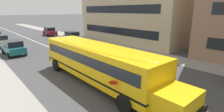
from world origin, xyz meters
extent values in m
plane|color=#424244|center=(0.00, 0.00, 0.00)|extent=(400.00, 400.00, 0.00)
cube|color=gray|center=(0.00, 7.55, 0.01)|extent=(120.00, 3.00, 0.01)
cube|color=silver|center=(0.00, 0.00, 0.00)|extent=(110.00, 0.16, 0.01)
cube|color=yellow|center=(3.06, -1.96, 1.56)|extent=(10.71, 2.45, 2.14)
cube|color=yellow|center=(9.19, -1.97, 1.02)|extent=(1.56, 2.05, 1.07)
cube|color=black|center=(-2.37, -1.95, 0.66)|extent=(0.20, 2.43, 0.35)
cube|color=black|center=(3.06, -1.96, 1.94)|extent=(10.07, 2.49, 0.62)
cube|color=black|center=(3.06, -1.96, 0.92)|extent=(10.73, 2.48, 0.12)
ellipsoid|color=yellow|center=(3.06, -1.96, 2.63)|extent=(10.28, 2.26, 0.35)
cylinder|color=red|center=(6.48, -3.35, 1.45)|extent=(0.43, 0.43, 0.03)
cylinder|color=black|center=(7.13, -0.75, 0.49)|extent=(0.97, 0.27, 0.97)
cylinder|color=black|center=(7.13, -3.18, 0.49)|extent=(0.97, 0.27, 0.97)
cylinder|color=black|center=(-1.00, -0.73, 0.49)|extent=(0.97, 0.27, 0.97)
cylinder|color=black|center=(-1.01, -3.16, 0.49)|extent=(0.97, 0.27, 0.97)
cube|color=#C1B28E|center=(-15.72, -4.96, 0.65)|extent=(3.93, 1.77, 0.70)
cube|color=black|center=(-15.57, -4.95, 1.32)|extent=(2.23, 1.60, 0.64)
cylinder|color=black|center=(-17.04, -4.13, 0.30)|extent=(0.60, 0.19, 0.60)
cylinder|color=black|center=(-14.44, -4.08, 0.30)|extent=(0.60, 0.19, 0.60)
cube|color=#195B66|center=(-9.43, -4.61, 0.65)|extent=(3.97, 1.87, 0.70)
cube|color=black|center=(-9.28, -4.60, 1.32)|extent=(2.27, 1.66, 0.64)
cylinder|color=black|center=(-10.70, -5.51, 0.30)|extent=(0.61, 0.21, 0.60)
cylinder|color=black|center=(-10.77, -3.81, 0.30)|extent=(0.61, 0.21, 0.60)
cylinder|color=black|center=(-8.10, -5.40, 0.30)|extent=(0.61, 0.21, 0.60)
cylinder|color=black|center=(-8.17, -3.70, 0.30)|extent=(0.61, 0.21, 0.60)
cube|color=maroon|center=(-22.01, 4.63, 0.65)|extent=(3.98, 1.90, 0.70)
cube|color=black|center=(-22.16, 4.63, 1.32)|extent=(2.28, 1.67, 0.64)
cylinder|color=black|center=(-20.67, 5.41, 0.30)|extent=(0.61, 0.21, 0.60)
cylinder|color=black|center=(-20.76, 3.71, 0.30)|extent=(0.61, 0.21, 0.60)
cylinder|color=black|center=(-23.27, 5.54, 0.30)|extent=(0.61, 0.21, 0.60)
cylinder|color=black|center=(-23.36, 3.84, 0.30)|extent=(0.61, 0.21, 0.60)
cube|color=#B7BABF|center=(-12.58, 4.64, 0.65)|extent=(3.92, 1.75, 0.70)
cube|color=black|center=(-12.73, 4.64, 1.32)|extent=(2.22, 1.59, 0.64)
cylinder|color=black|center=(-11.27, 5.47, 0.30)|extent=(0.60, 0.19, 0.60)
cylinder|color=black|center=(-11.29, 3.77, 0.30)|extent=(0.60, 0.19, 0.60)
cylinder|color=black|center=(-13.87, 5.50, 0.30)|extent=(0.60, 0.19, 0.60)
cylinder|color=black|center=(-13.89, 3.80, 0.30)|extent=(0.60, 0.19, 0.60)
cylinder|color=black|center=(-20.37, -4.00, 0.30)|extent=(0.61, 0.21, 0.60)
cube|color=black|center=(-7.10, 9.03, 1.92)|extent=(15.72, 0.04, 1.10)
cube|color=black|center=(-7.10, 9.03, 5.12)|extent=(15.72, 0.04, 1.10)
camera|label=1|loc=(12.35, -8.55, 4.96)|focal=27.14mm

